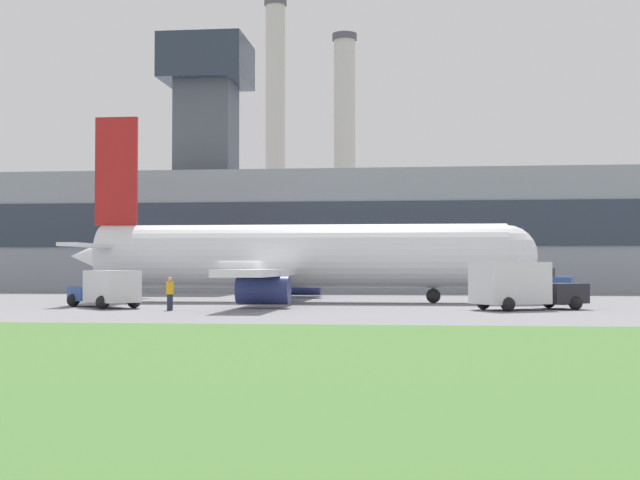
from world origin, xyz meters
name	(u,v)px	position (x,y,z in m)	size (l,w,h in m)	color
ground_plane	(237,304)	(0.00, 0.00, 0.00)	(400.00, 400.00, 0.00)	gray
terminal_building	(295,226)	(-0.70, 29.14, 5.78)	(63.19, 12.71, 22.85)	#8C939E
smokestack_left	(275,140)	(-8.00, 63.34, 18.54)	(2.91, 2.91, 36.84)	beige
smokestack_right	(345,157)	(1.37, 59.08, 15.61)	(3.04, 3.04, 30.97)	beige
airplane	(293,257)	(2.87, 2.68, 2.73)	(28.23, 26.37, 11.34)	white
pushback_tug	(544,288)	(17.61, 2.79, 0.92)	(3.63, 3.02, 2.05)	#2D4C93
baggage_truck	(521,286)	(15.43, -5.09, 1.17)	(6.04, 4.68, 2.38)	#232328
fuel_truck	(107,289)	(-5.87, -5.08, 0.97)	(4.94, 4.95, 1.95)	#2D4C93
ground_crew_person	(170,293)	(-1.80, -7.41, 0.83)	(0.37, 0.37, 1.64)	#23283D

